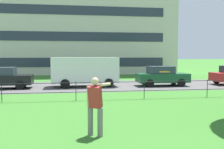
{
  "coord_description": "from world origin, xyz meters",
  "views": [
    {
      "loc": [
        -2.03,
        -1.74,
        2.39
      ],
      "look_at": [
        -0.41,
        8.79,
        1.6
      ],
      "focal_mm": 41.16,
      "sensor_mm": 36.0,
      "label": 1
    }
  ],
  "objects_px": {
    "person_thrower": "(95,104)",
    "frisbee": "(165,72)",
    "car_black_right": "(3,78)",
    "panel_van_far_right": "(85,70)",
    "car_dark_green_left": "(162,76)",
    "apartment_building_background": "(77,5)"
  },
  "relations": [
    {
      "from": "person_thrower",
      "to": "frisbee",
      "type": "distance_m",
      "value": 2.27
    },
    {
      "from": "car_black_right",
      "to": "apartment_building_background",
      "type": "bearing_deg",
      "value": 72.33
    },
    {
      "from": "frisbee",
      "to": "car_black_right",
      "type": "bearing_deg",
      "value": 119.62
    },
    {
      "from": "car_black_right",
      "to": "frisbee",
      "type": "bearing_deg",
      "value": -60.38
    },
    {
      "from": "person_thrower",
      "to": "panel_van_far_right",
      "type": "relative_size",
      "value": 0.35
    },
    {
      "from": "frisbee",
      "to": "car_dark_green_left",
      "type": "xyz_separation_m",
      "value": [
        4.54,
        12.8,
        -1.18
      ]
    },
    {
      "from": "car_dark_green_left",
      "to": "person_thrower",
      "type": "bearing_deg",
      "value": -118.12
    },
    {
      "from": "apartment_building_background",
      "to": "car_black_right",
      "type": "bearing_deg",
      "value": -107.67
    },
    {
      "from": "frisbee",
      "to": "car_dark_green_left",
      "type": "bearing_deg",
      "value": 70.46
    },
    {
      "from": "frisbee",
      "to": "car_black_right",
      "type": "height_order",
      "value": "frisbee"
    },
    {
      "from": "car_dark_green_left",
      "to": "apartment_building_background",
      "type": "height_order",
      "value": "apartment_building_background"
    },
    {
      "from": "panel_van_far_right",
      "to": "car_dark_green_left",
      "type": "bearing_deg",
      "value": -4.13
    },
    {
      "from": "panel_van_far_right",
      "to": "car_black_right",
      "type": "bearing_deg",
      "value": -176.75
    },
    {
      "from": "frisbee",
      "to": "car_dark_green_left",
      "type": "relative_size",
      "value": 0.08
    },
    {
      "from": "car_black_right",
      "to": "panel_van_far_right",
      "type": "distance_m",
      "value": 5.92
    },
    {
      "from": "person_thrower",
      "to": "frisbee",
      "type": "relative_size",
      "value": 5.61
    },
    {
      "from": "panel_van_far_right",
      "to": "person_thrower",
      "type": "bearing_deg",
      "value": -91.4
    },
    {
      "from": "car_black_right",
      "to": "car_dark_green_left",
      "type": "distance_m",
      "value": 11.88
    },
    {
      "from": "person_thrower",
      "to": "panel_van_far_right",
      "type": "distance_m",
      "value": 12.19
    },
    {
      "from": "car_black_right",
      "to": "panel_van_far_right",
      "type": "relative_size",
      "value": 0.8
    },
    {
      "from": "car_black_right",
      "to": "panel_van_far_right",
      "type": "bearing_deg",
      "value": 3.25
    },
    {
      "from": "person_thrower",
      "to": "car_black_right",
      "type": "height_order",
      "value": "person_thrower"
    }
  ]
}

